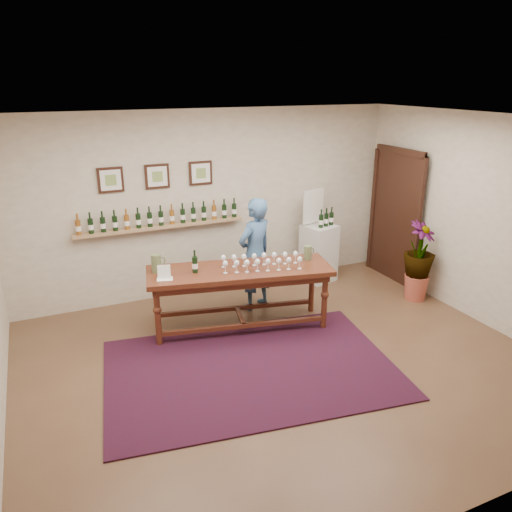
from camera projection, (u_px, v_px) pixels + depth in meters
name	position (u px, v px, depth m)	size (l,w,h in m)	color
ground	(283.00, 364.00, 5.93)	(6.00, 6.00, 0.00)	brown
room_shell	(350.00, 216.00, 7.96)	(6.00, 6.00, 6.00)	beige
rug	(251.00, 368.00, 5.82)	(3.31, 2.20, 0.02)	#4E0D15
tasting_table	(240.00, 278.00, 6.57)	(2.51, 1.25, 0.85)	#4B2912
table_glasses	(261.00, 262.00, 6.51)	(1.27, 0.29, 0.18)	white
table_bottles	(195.00, 260.00, 6.38)	(0.28, 0.16, 0.30)	black
pitcher_left	(156.00, 263.00, 6.37)	(0.15, 0.15, 0.24)	#59653F
pitcher_right	(308.00, 253.00, 6.81)	(0.13, 0.13, 0.20)	#59653F
menu_card	(164.00, 272.00, 6.17)	(0.19, 0.14, 0.18)	silver
display_pedestal	(319.00, 253.00, 8.25)	(0.47, 0.47, 0.94)	silver
pedestal_bottles	(326.00, 217.00, 8.01)	(0.32, 0.09, 0.32)	black
info_sign	(313.00, 206.00, 8.07)	(0.44, 0.02, 0.61)	silver
potted_plant	(419.00, 261.00, 7.47)	(0.74, 0.74, 1.05)	#A74A37
person	(255.00, 254.00, 7.14)	(0.60, 0.39, 1.65)	#375A84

